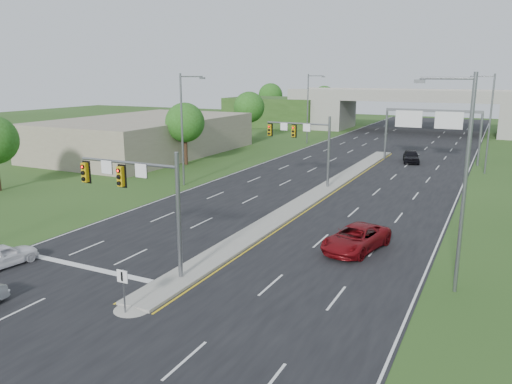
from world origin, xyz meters
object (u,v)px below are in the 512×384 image
at_px(keep_right_sign, 123,284).
at_px(car_white, 3,255).
at_px(car_far_a, 356,238).
at_px(signal_mast_near, 143,191).
at_px(overpass, 419,114).
at_px(signal_mast_far, 307,139).
at_px(car_far_c, 411,156).
at_px(sign_gantry, 431,121).

bearing_deg(keep_right_sign, car_white, 171.74).
xyz_separation_m(car_white, car_far_a, (17.55, 11.81, 0.11)).
xyz_separation_m(signal_mast_near, overpass, (2.26, 80.07, -1.17)).
relative_size(keep_right_sign, car_white, 0.56).
bearing_deg(signal_mast_far, car_far_c, 69.53).
distance_m(keep_right_sign, car_far_c, 48.57).
xyz_separation_m(sign_gantry, car_white, (-16.98, -47.95, -4.55)).
distance_m(signal_mast_near, signal_mast_far, 25.00).
distance_m(signal_mast_near, car_white, 9.46).
bearing_deg(signal_mast_far, signal_mast_near, -90.00).
height_order(sign_gantry, overpass, overpass).
distance_m(keep_right_sign, car_far_a, 15.17).
bearing_deg(car_white, car_far_c, -99.17).
height_order(signal_mast_far, car_far_a, signal_mast_far).
bearing_deg(sign_gantry, keep_right_sign, -97.70).
relative_size(signal_mast_near, keep_right_sign, 3.18).
distance_m(signal_mast_far, sign_gantry, 21.91).
relative_size(keep_right_sign, car_far_a, 0.39).
bearing_deg(car_far_a, signal_mast_far, 132.85).
xyz_separation_m(signal_mast_far, car_white, (-8.03, -27.96, -4.03)).
distance_m(sign_gantry, car_far_a, 36.42).
relative_size(sign_gantry, car_white, 2.94).
bearing_deg(signal_mast_near, car_white, -159.77).
xyz_separation_m(sign_gantry, car_far_c, (-1.90, -1.12, -4.42)).
relative_size(signal_mast_far, car_white, 1.78).
bearing_deg(keep_right_sign, signal_mast_near, 116.94).
bearing_deg(overpass, car_far_c, -82.47).
height_order(keep_right_sign, car_far_a, keep_right_sign).
bearing_deg(overpass, signal_mast_near, -91.62).
distance_m(signal_mast_near, car_far_a, 13.58).
distance_m(keep_right_sign, car_white, 10.43).
height_order(signal_mast_near, keep_right_sign, signal_mast_near).
bearing_deg(car_far_a, car_far_c, 106.37).
xyz_separation_m(signal_mast_far, keep_right_sign, (2.26, -29.45, -3.21)).
distance_m(signal_mast_near, car_far_c, 44.61).
xyz_separation_m(signal_mast_far, car_far_c, (7.05, 18.87, -3.90)).
distance_m(keep_right_sign, sign_gantry, 50.04).
relative_size(signal_mast_near, car_white, 1.78).
relative_size(car_far_a, car_far_c, 1.20).
distance_m(overpass, car_white, 83.72).
bearing_deg(keep_right_sign, sign_gantry, 82.30).
bearing_deg(car_far_c, sign_gantry, 18.10).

